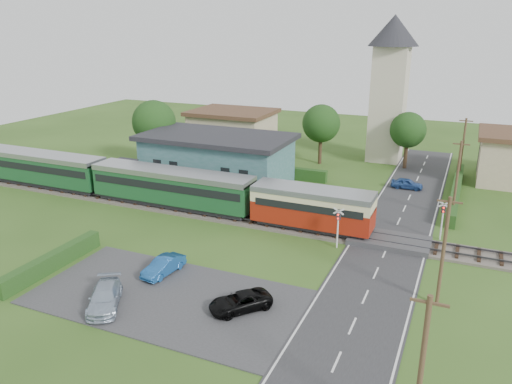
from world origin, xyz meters
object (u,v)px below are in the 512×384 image
at_px(car_park_silver, 105,297).
at_px(pedestrian_far, 128,176).
at_px(house_west, 233,130).
at_px(pedestrian_near, 257,197).
at_px(car_park_dark, 240,302).
at_px(equipment_hut, 124,172).
at_px(church_tower, 390,78).
at_px(crossing_signal_far, 443,215).
at_px(crossing_signal_near, 338,222).
at_px(station_building, 217,158).
at_px(car_on_road, 407,184).
at_px(train, 143,182).
at_px(car_park_blue, 164,266).

height_order(car_park_silver, pedestrian_far, pedestrian_far).
bearing_deg(house_west, pedestrian_near, -58.45).
xyz_separation_m(car_park_dark, pedestrian_far, (-21.27, 17.16, 0.64)).
bearing_deg(equipment_hut, pedestrian_far, 71.54).
bearing_deg(car_park_silver, house_west, 74.87).
distance_m(car_park_dark, pedestrian_far, 27.34).
relative_size(equipment_hut, church_tower, 0.14).
relative_size(crossing_signal_far, car_park_dark, 0.86).
relative_size(crossing_signal_far, pedestrian_near, 2.04).
height_order(church_tower, pedestrian_near, church_tower).
distance_m(crossing_signal_near, car_park_silver, 17.74).
distance_m(crossing_signal_far, car_park_silver, 26.05).
xyz_separation_m(house_west, car_park_silver, (10.72, -39.50, -2.10)).
distance_m(car_park_silver, car_park_dark, 8.24).
bearing_deg(car_park_silver, station_building, 72.34).
distance_m(car_on_road, car_park_silver, 34.13).
distance_m(house_west, car_park_dark, 40.97).
xyz_separation_m(crossing_signal_far, pedestrian_near, (-16.22, 0.45, -0.89)).
xyz_separation_m(train, car_park_dark, (16.59, -13.54, -1.57)).
relative_size(crossing_signal_far, car_park_blue, 0.93).
bearing_deg(station_building, train, -109.49).
relative_size(car_park_blue, car_park_dark, 0.92).
bearing_deg(car_park_silver, car_park_blue, 49.54).
bearing_deg(car_on_road, car_park_blue, 153.32).
height_order(car_on_road, car_park_silver, car_park_silver).
bearing_deg(car_park_dark, pedestrian_near, 151.30).
height_order(station_building, pedestrian_near, station_building).
bearing_deg(pedestrian_far, station_building, -75.14).
relative_size(station_building, car_park_dark, 4.19).
bearing_deg(train, pedestrian_near, 15.05).
height_order(equipment_hut, pedestrian_near, equipment_hut).
distance_m(house_west, car_on_road, 25.78).
bearing_deg(church_tower, pedestrian_far, -135.61).
distance_m(equipment_hut, crossing_signal_far, 31.61).
bearing_deg(house_west, crossing_signal_near, -49.89).
height_order(train, car_park_dark, train).
distance_m(car_on_road, car_park_blue, 29.21).
relative_size(crossing_signal_near, pedestrian_near, 2.04).
distance_m(crossing_signal_near, car_on_road, 17.52).
bearing_deg(pedestrian_far, train, -147.27).
relative_size(church_tower, house_west, 1.63).
height_order(train, church_tower, church_tower).
bearing_deg(car_park_blue, equipment_hut, 141.93).
distance_m(train, car_park_silver, 18.81).
height_order(house_west, pedestrian_far, house_west).
xyz_separation_m(equipment_hut, pedestrian_near, (15.38, -0.36, -0.49)).
height_order(equipment_hut, car_park_blue, equipment_hut).
bearing_deg(pedestrian_far, house_west, -27.88).
bearing_deg(crossing_signal_near, pedestrian_near, 149.82).
xyz_separation_m(church_tower, pedestrian_far, (-22.86, -22.38, -8.97)).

